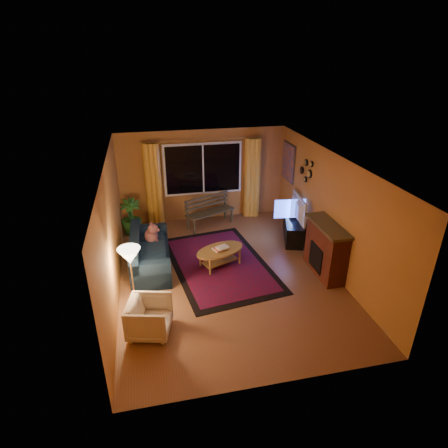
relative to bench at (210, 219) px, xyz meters
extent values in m
cube|color=brown|center=(-0.08, -2.42, -0.21)|extent=(4.50, 6.00, 0.02)
cube|color=white|center=(-0.08, -2.42, 2.31)|extent=(4.50, 6.00, 0.02)
cube|color=#BE7734|center=(-0.08, 0.59, 1.05)|extent=(4.50, 0.02, 2.50)
cube|color=#BE7734|center=(-2.34, -2.42, 1.05)|extent=(0.02, 6.00, 2.50)
cube|color=#BE7734|center=(2.18, -2.42, 1.05)|extent=(0.02, 6.00, 2.50)
cube|color=black|center=(-0.08, 0.53, 1.25)|extent=(2.00, 0.02, 1.30)
cylinder|color=#BF8C3F|center=(-0.08, 0.48, 2.05)|extent=(3.20, 0.03, 0.03)
cylinder|color=gold|center=(-1.43, 0.46, 0.92)|extent=(0.36, 0.36, 2.24)
cylinder|color=gold|center=(1.27, 0.46, 0.92)|extent=(0.36, 0.36, 2.24)
cube|color=#3C3520|center=(0.00, 0.00, 0.00)|extent=(1.40, 0.91, 0.41)
imported|color=#235B1E|center=(-2.08, 0.01, 0.27)|extent=(0.54, 0.54, 0.95)
cube|color=black|center=(-1.66, -1.78, 0.18)|extent=(0.87, 1.92, 0.77)
imported|color=beige|center=(-1.76, -3.93, 0.15)|extent=(0.80, 0.83, 0.71)
cylinder|color=#BF8C3F|center=(-2.00, -3.25, 0.44)|extent=(0.24, 0.24, 1.29)
cube|color=maroon|center=(-0.16, -2.00, -0.19)|extent=(2.42, 3.42, 0.02)
cylinder|color=#A77B38|center=(-0.15, -2.06, 0.00)|extent=(1.48, 1.48, 0.41)
cube|color=black|center=(1.92, -1.17, 0.06)|extent=(0.78, 1.34, 0.53)
imported|color=black|center=(1.92, -1.17, 0.63)|extent=(0.26, 1.06, 0.61)
cube|color=maroon|center=(1.97, -2.82, 0.35)|extent=(0.40, 1.20, 1.10)
cube|color=#D6620C|center=(2.14, 0.03, 1.45)|extent=(0.04, 0.76, 0.96)
camera|label=1|loc=(-1.59, -9.08, 4.26)|focal=30.00mm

